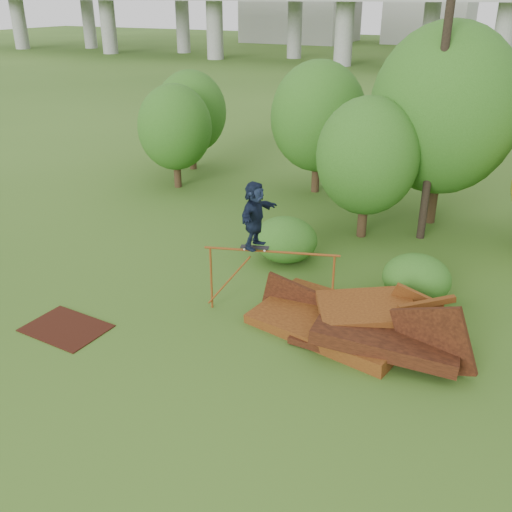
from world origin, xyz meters
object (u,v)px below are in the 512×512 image
at_px(scrap_pile, 357,324).
at_px(utility_pole, 436,112).
at_px(flat_plate, 66,328).
at_px(skater, 255,215).

xyz_separation_m(scrap_pile, utility_pole, (0.08, 7.35, 4.13)).
relative_size(scrap_pile, flat_plate, 2.83).
height_order(flat_plate, utility_pole, utility_pole).
relative_size(flat_plate, utility_pole, 0.24).
height_order(skater, utility_pole, utility_pole).
bearing_deg(scrap_pile, utility_pole, 89.41).
bearing_deg(flat_plate, skater, 37.29).
distance_m(scrap_pile, skater, 3.84).
height_order(scrap_pile, skater, skater).
xyz_separation_m(scrap_pile, skater, (-2.92, -0.02, 2.50)).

